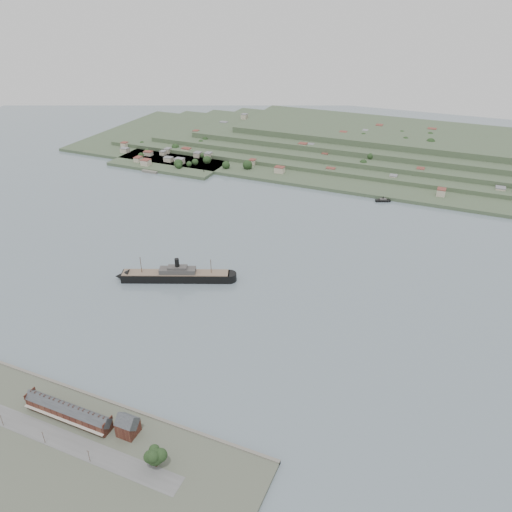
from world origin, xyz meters
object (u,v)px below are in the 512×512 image
at_px(gabled_building, 128,425).
at_px(steamship, 173,276).
at_px(fig_tree, 155,456).
at_px(terrace_row, 68,412).
at_px(tugboat, 208,277).

height_order(gabled_building, steamship, steamship).
xyz_separation_m(gabled_building, fig_tree, (25.72, -12.26, 1.55)).
distance_m(steamship, fig_tree, 185.00).
bearing_deg(steamship, terrace_row, -80.30).
bearing_deg(tugboat, terrace_row, -89.84).
relative_size(terrace_row, gabled_building, 3.95).
xyz_separation_m(steamship, fig_tree, (89.47, -161.84, 5.25)).
height_order(terrace_row, gabled_building, gabled_building).
relative_size(terrace_row, fig_tree, 4.38).
height_order(steamship, fig_tree, steamship).
bearing_deg(terrace_row, tugboat, 90.16).
bearing_deg(gabled_building, terrace_row, -173.88).
distance_m(terrace_row, steamship, 155.85).
bearing_deg(steamship, gabled_building, -66.92).
bearing_deg(gabled_building, fig_tree, -25.48).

